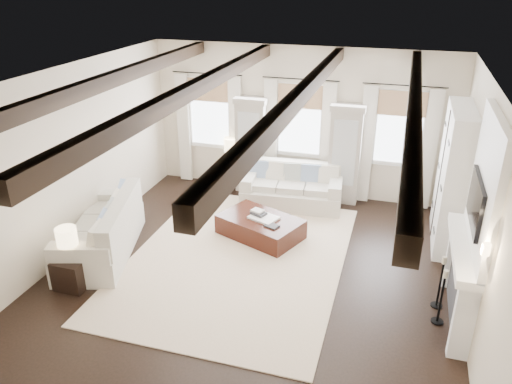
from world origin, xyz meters
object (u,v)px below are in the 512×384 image
(sofa_back, at_px, (292,189))
(side_table_back, at_px, (232,175))
(side_table_front, at_px, (73,272))
(sofa_left, at_px, (104,232))
(ottoman, at_px, (260,227))

(sofa_back, xyz_separation_m, side_table_back, (-1.52, 0.51, -0.07))
(sofa_back, relative_size, side_table_back, 3.70)
(side_table_front, bearing_deg, sofa_back, 56.14)
(sofa_left, bearing_deg, ottoman, 28.39)
(ottoman, bearing_deg, side_table_back, 143.97)
(sofa_back, height_order, sofa_left, sofa_left)
(side_table_front, xyz_separation_m, side_table_back, (1.11, 4.43, 0.05))
(ottoman, relative_size, side_table_back, 2.55)
(sofa_back, xyz_separation_m, side_table_front, (-2.63, -3.92, -0.12))
(ottoman, distance_m, side_table_back, 2.41)
(ottoman, bearing_deg, sofa_back, 103.00)
(side_table_front, bearing_deg, ottoman, 44.99)
(sofa_left, height_order, ottoman, sofa_left)
(sofa_back, height_order, ottoman, sofa_back)
(sofa_left, distance_m, side_table_front, 1.07)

